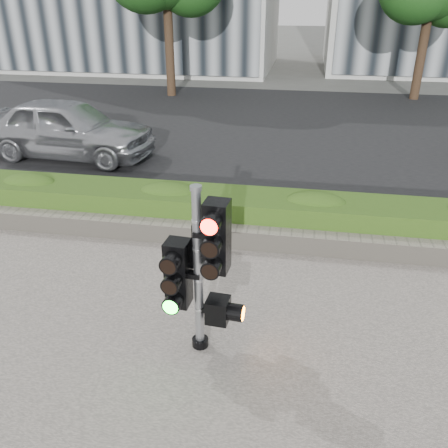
# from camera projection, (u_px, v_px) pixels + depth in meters

# --- Properties ---
(ground) EXTENTS (120.00, 120.00, 0.00)m
(ground) POSITION_uv_depth(u_px,v_px,m) (203.00, 311.00, 6.64)
(ground) COLOR #51514C
(ground) RESTS_ON ground
(road) EXTENTS (60.00, 13.00, 0.02)m
(road) POSITION_uv_depth(u_px,v_px,m) (268.00, 127.00, 15.46)
(road) COLOR black
(road) RESTS_ON ground
(curb) EXTENTS (60.00, 0.25, 0.12)m
(curb) POSITION_uv_depth(u_px,v_px,m) (237.00, 213.00, 9.39)
(curb) COLOR gray
(curb) RESTS_ON ground
(stone_wall) EXTENTS (12.00, 0.32, 0.34)m
(stone_wall) POSITION_uv_depth(u_px,v_px,m) (226.00, 236.00, 8.23)
(stone_wall) COLOR gray
(stone_wall) RESTS_ON sidewalk
(hedge) EXTENTS (12.00, 1.00, 0.68)m
(hedge) POSITION_uv_depth(u_px,v_px,m) (232.00, 211.00, 8.73)
(hedge) COLOR #5A8729
(hedge) RESTS_ON sidewalk
(traffic_signal) EXTENTS (0.76, 0.57, 2.15)m
(traffic_signal) POSITION_uv_depth(u_px,v_px,m) (201.00, 263.00, 5.44)
(traffic_signal) COLOR black
(traffic_signal) RESTS_ON sidewalk
(car_silver) EXTENTS (4.65, 2.16, 1.54)m
(car_silver) POSITION_uv_depth(u_px,v_px,m) (68.00, 128.00, 12.37)
(car_silver) COLOR #A1A2A8
(car_silver) RESTS_ON road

